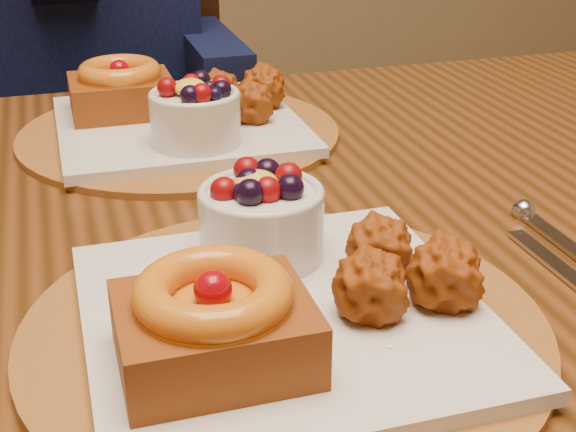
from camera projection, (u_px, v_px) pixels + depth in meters
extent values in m
cube|color=#371D0A|center=(220.00, 229.00, 0.78)|extent=(1.60, 0.90, 0.04)
cylinder|color=#371D0A|center=(573.00, 279.00, 1.45)|extent=(0.06, 0.06, 0.71)
cylinder|color=#603412|center=(285.00, 327.00, 0.58)|extent=(0.38, 0.38, 0.01)
cube|color=silver|center=(285.00, 316.00, 0.57)|extent=(0.28, 0.28, 0.01)
cube|color=#541E07|center=(215.00, 333.00, 0.50)|extent=(0.12, 0.10, 0.04)
torus|color=#B0510A|center=(213.00, 292.00, 0.49)|extent=(0.10, 0.10, 0.02)
sphere|color=#7F0208|center=(213.00, 290.00, 0.49)|extent=(0.02, 0.02, 0.02)
sphere|color=#983E0B|center=(379.00, 249.00, 0.61)|extent=(0.05, 0.05, 0.05)
sphere|color=#983E0B|center=(370.00, 288.00, 0.55)|extent=(0.05, 0.05, 0.05)
sphere|color=#983E0B|center=(445.00, 276.00, 0.57)|extent=(0.05, 0.05, 0.05)
cylinder|color=silver|center=(262.00, 224.00, 0.63)|extent=(0.10, 0.10, 0.06)
torus|color=silver|center=(261.00, 192.00, 0.62)|extent=(0.10, 0.10, 0.01)
ellipsoid|color=gold|center=(256.00, 183.00, 0.62)|extent=(0.04, 0.04, 0.02)
cylinder|color=#603412|center=(180.00, 133.00, 0.96)|extent=(0.38, 0.38, 0.01)
cube|color=silver|center=(179.00, 125.00, 0.95)|extent=(0.28, 0.28, 0.01)
cube|color=#541E07|center=(122.00, 95.00, 0.97)|extent=(0.12, 0.10, 0.04)
torus|color=#B0510A|center=(119.00, 71.00, 0.96)|extent=(0.10, 0.10, 0.02)
sphere|color=#7F0208|center=(119.00, 70.00, 0.96)|extent=(0.02, 0.02, 0.02)
sphere|color=#983E0B|center=(251.00, 103.00, 0.94)|extent=(0.05, 0.05, 0.05)
sphere|color=#983E0B|center=(218.00, 93.00, 0.98)|extent=(0.05, 0.05, 0.05)
sphere|color=#983E0B|center=(263.00, 89.00, 0.99)|extent=(0.05, 0.05, 0.05)
cylinder|color=silver|center=(195.00, 119.00, 0.87)|extent=(0.10, 0.10, 0.05)
torus|color=silver|center=(194.00, 94.00, 0.86)|extent=(0.10, 0.10, 0.01)
ellipsoid|color=gold|center=(190.00, 88.00, 0.85)|extent=(0.03, 0.03, 0.02)
cube|color=#B2B2B7|center=(573.00, 263.00, 0.67)|extent=(0.06, 0.17, 0.00)
cube|color=black|center=(108.00, 247.00, 1.40)|extent=(0.50, 0.50, 0.04)
cylinder|color=black|center=(220.00, 412.00, 1.34)|extent=(0.03, 0.03, 0.41)
cylinder|color=black|center=(37.00, 309.00, 1.64)|extent=(0.03, 0.03, 0.41)
cylinder|color=black|center=(216.00, 299.00, 1.67)|extent=(0.03, 0.03, 0.41)
cube|color=black|center=(107.00, 93.00, 1.47)|extent=(0.42, 0.11, 0.44)
cube|color=black|center=(68.00, 40.00, 1.32)|extent=(0.41, 0.21, 0.58)
cube|color=black|center=(210.00, 59.00, 1.28)|extent=(0.08, 0.29, 0.08)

